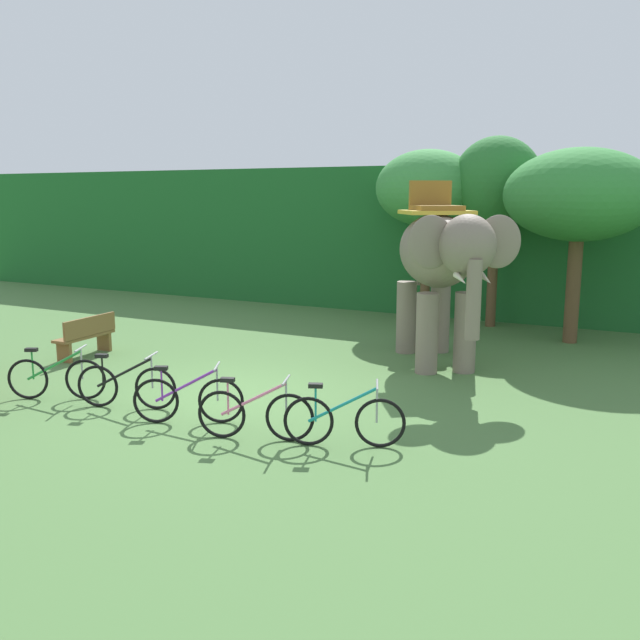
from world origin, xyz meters
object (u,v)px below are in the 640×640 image
Objects in this scene: tree_right at (497,184)px; bike_black at (126,385)px; tree_left at (579,196)px; bike_teal at (344,420)px; bike_green at (56,378)px; bike_pink at (255,414)px; bike_purple at (188,399)px; wooden_bench at (87,335)px; tree_center at (428,189)px; elephant at (440,259)px.

bike_black is at bearing -110.63° from tree_right.
tree_left is 2.85× the size of bike_teal.
bike_pink is at bearing -1.65° from bike_green.
bike_green is at bearing -179.45° from bike_purple.
bike_teal is at bearing -17.93° from wooden_bench.
bike_green and bike_pink have the same top height.
tree_right reaches higher than tree_center.
bike_pink is at bearing -6.08° from bike_black.
tree_left is at bearing 62.95° from bike_purple.
bike_black is at bearing 6.76° from bike_green.
bike_purple is (-4.52, -8.85, -3.08)m from tree_left.
tree_left reaches higher than bike_black.
bike_green is 4.10m from bike_pink.
elephant is at bearing 20.98° from wooden_bench.
tree_right reaches higher than bike_pink.
bike_green is 0.95× the size of bike_pink.
tree_center is 10.47m from bike_teal.
bike_teal is at bearing -78.23° from tree_center.
tree_center is 2.94× the size of bike_teal.
bike_teal is (5.35, 0.21, 0.00)m from bike_green.
tree_right reaches higher than bike_black.
tree_right is 10.81m from wooden_bench.
tree_right is 3.06× the size of bike_black.
elephant is at bearing -121.06° from tree_left.
tree_left is (2.17, -1.19, -0.30)m from tree_right.
bike_pink is (-1.04, -5.39, -1.82)m from elephant.
bike_green is 1.43m from bike_black.
bike_black reaches higher than wooden_bench.
bike_purple is (-2.35, -5.24, -1.82)m from elephant.
bike_purple is at bearing -175.83° from bike_teal.
tree_center is at bearing 101.77° from bike_teal.
tree_left reaches higher than bike_green.
bike_black is 1.00× the size of bike_pink.
tree_left is 3.01× the size of wooden_bench.
bike_green is 5.35m from bike_teal.
bike_black is at bearing -126.13° from elephant.
bike_teal is at bearing 4.17° from bike_purple.
wooden_bench is at bearing 144.30° from bike_black.
tree_right is at bearing 46.73° from wooden_bench.
bike_pink is (4.10, -0.12, 0.00)m from bike_green.
elephant is at bearing -90.00° from tree_right.
elephant is (-2.17, -3.61, -1.26)m from tree_left.
tree_right is 11.10m from bike_black.
wooden_bench is (-6.02, 2.68, 0.09)m from bike_pink.
elephant is 5.38m from bike_teal.
tree_center reaches higher than bike_purple.
elephant is 6.02m from bike_purple.
tree_left is at bearing 34.37° from wooden_bench.
tree_center is 3.10× the size of wooden_bench.
tree_left is 10.03m from bike_pink.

